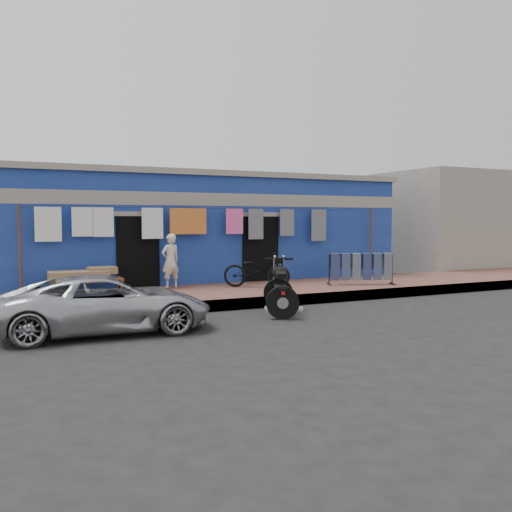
{
  "coord_description": "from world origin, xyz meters",
  "views": [
    {
      "loc": [
        -5.36,
        -9.42,
        1.99
      ],
      "look_at": [
        0.0,
        2.0,
        1.15
      ],
      "focal_mm": 38.0,
      "sensor_mm": 36.0,
      "label": 1
    }
  ],
  "objects_px": {
    "car": "(107,303)",
    "bicycle": "(257,266)",
    "charpoy": "(87,281)",
    "motorcycle": "(280,286)",
    "seated_person": "(170,261)",
    "jeans_rack": "(361,268)"
  },
  "relations": [
    {
      "from": "car",
      "to": "bicycle",
      "type": "xyz_separation_m",
      "value": [
        4.31,
        2.9,
        0.27
      ]
    },
    {
      "from": "car",
      "to": "charpoy",
      "type": "xyz_separation_m",
      "value": [
        0.15,
        3.6,
        0.01
      ]
    },
    {
      "from": "motorcycle",
      "to": "car",
      "type": "bearing_deg",
      "value": -149.05
    },
    {
      "from": "seated_person",
      "to": "car",
      "type": "bearing_deg",
      "value": 42.55
    },
    {
      "from": "motorcycle",
      "to": "jeans_rack",
      "type": "height_order",
      "value": "motorcycle"
    },
    {
      "from": "charpoy",
      "to": "car",
      "type": "bearing_deg",
      "value": -92.43
    },
    {
      "from": "bicycle",
      "to": "motorcycle",
      "type": "distance_m",
      "value": 2.53
    },
    {
      "from": "seated_person",
      "to": "jeans_rack",
      "type": "relative_size",
      "value": 0.76
    },
    {
      "from": "bicycle",
      "to": "car",
      "type": "bearing_deg",
      "value": 155.05
    },
    {
      "from": "car",
      "to": "bicycle",
      "type": "bearing_deg",
      "value": -53.92
    },
    {
      "from": "seated_person",
      "to": "bicycle",
      "type": "relative_size",
      "value": 0.81
    },
    {
      "from": "bicycle",
      "to": "jeans_rack",
      "type": "xyz_separation_m",
      "value": [
        2.79,
        -0.67,
        -0.12
      ]
    },
    {
      "from": "seated_person",
      "to": "motorcycle",
      "type": "xyz_separation_m",
      "value": [
        1.47,
        -3.25,
        -0.37
      ]
    },
    {
      "from": "motorcycle",
      "to": "charpoy",
      "type": "relative_size",
      "value": 1.08
    },
    {
      "from": "car",
      "to": "jeans_rack",
      "type": "xyz_separation_m",
      "value": [
        7.1,
        2.24,
        0.16
      ]
    },
    {
      "from": "seated_person",
      "to": "bicycle",
      "type": "bearing_deg",
      "value": 142.6
    },
    {
      "from": "car",
      "to": "jeans_rack",
      "type": "relative_size",
      "value": 2.04
    },
    {
      "from": "seated_person",
      "to": "jeans_rack",
      "type": "height_order",
      "value": "seated_person"
    },
    {
      "from": "jeans_rack",
      "to": "car",
      "type": "bearing_deg",
      "value": -162.52
    },
    {
      "from": "car",
      "to": "bicycle",
      "type": "relative_size",
      "value": 2.19
    },
    {
      "from": "seated_person",
      "to": "bicycle",
      "type": "xyz_separation_m",
      "value": [
        2.06,
        -0.8,
        -0.14
      ]
    },
    {
      "from": "car",
      "to": "motorcycle",
      "type": "relative_size",
      "value": 1.99
    }
  ]
}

